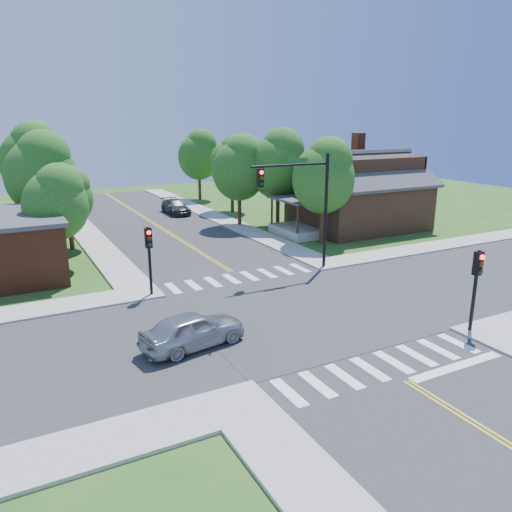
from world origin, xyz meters
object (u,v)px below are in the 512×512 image
signal_pole_nw (149,248)px  car_dgrey (176,207)px  house_ne (358,190)px  signal_mast_ne (303,194)px  car_silver (193,331)px  signal_pole_se (477,276)px

signal_pole_nw → car_dgrey: bearing=68.0°
car_dgrey → house_ne: bearing=-48.3°
signal_mast_ne → signal_pole_nw: (-9.51, -0.01, -2.19)m
signal_mast_ne → car_silver: (-9.74, -6.84, -4.09)m
signal_pole_nw → house_ne: (20.71, 8.66, 0.67)m
signal_mast_ne → signal_pole_se: bearing=-81.4°
signal_pole_se → signal_pole_nw: (-11.20, 11.20, 0.00)m
car_dgrey → signal_pole_se: bearing=-85.7°
house_ne → signal_mast_ne: bearing=-142.3°
car_silver → house_ne: bearing=-63.6°
car_silver → car_dgrey: bearing=-27.7°
signal_mast_ne → signal_pole_nw: 9.76m
signal_pole_se → signal_pole_nw: 15.84m
car_silver → car_dgrey: (9.16, 28.89, -0.07)m
house_ne → signal_pole_se: bearing=-115.6°
car_silver → signal_pole_se: bearing=-121.0°
signal_pole_nw → car_dgrey: size_ratio=0.80×
signal_mast_ne → house_ne: size_ratio=0.55×
signal_pole_se → house_ne: house_ne is taller
signal_pole_se → car_silver: (-11.43, 4.38, -1.90)m
signal_mast_ne → car_dgrey: 22.45m
signal_mast_ne → car_silver: size_ratio=1.53×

